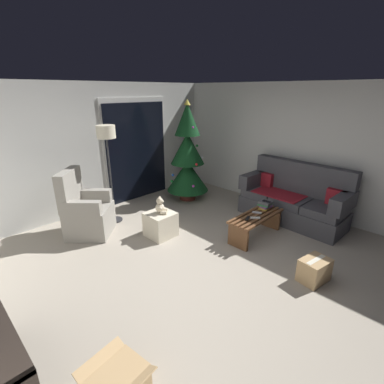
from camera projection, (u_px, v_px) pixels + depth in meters
The scene contains 18 objects.
ground_plane at pixel (207, 268), 3.92m from camera, with size 7.00×7.00×0.00m, color #9E9384.
wall_back at pixel (93, 149), 5.51m from camera, with size 5.72×0.12×2.50m, color beige.
wall_right at pixel (307, 150), 5.40m from camera, with size 0.12×6.00×2.50m, color beige.
patio_door_frame at pixel (137, 150), 6.17m from camera, with size 1.60×0.02×2.20m, color silver.
patio_door_glass at pixel (137, 152), 6.17m from camera, with size 1.50×0.02×2.10m, color black.
couch at pixel (294, 200), 5.26m from camera, with size 0.84×1.96×1.08m.
coffee_table at pixel (256, 222), 4.67m from camera, with size 1.10×0.40×0.40m.
remote_black at pixel (248, 218), 4.48m from camera, with size 0.04×0.16×0.02m, color black.
remote_white at pixel (255, 218), 4.49m from camera, with size 0.04×0.16×0.02m, color silver.
remote_silver at pixel (257, 213), 4.69m from camera, with size 0.04×0.16×0.02m, color #ADADB2.
book_stack at pixel (265, 205), 4.86m from camera, with size 0.29×0.21×0.13m.
cell_phone at pixel (267, 201), 4.83m from camera, with size 0.07×0.14×0.01m, color black.
christmas_tree at pixel (188, 158), 6.08m from camera, with size 0.92×0.92×2.17m.
armchair at pixel (86, 212), 4.73m from camera, with size 0.97×0.97×1.13m.
floor_lamp at pixel (107, 142), 4.83m from camera, with size 0.32×0.32×1.78m.
ottoman at pixel (161, 224), 4.73m from camera, with size 0.44×0.44×0.42m, color beige.
teddy_bear_cream at pixel (160, 206), 4.62m from camera, with size 0.21×0.21×0.29m.
cardboard_box_taped_mid_floor at pixel (314, 270), 3.62m from camera, with size 0.43×0.34×0.31m.
Camera 1 is at (-2.51, -2.18, 2.35)m, focal length 26.20 mm.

